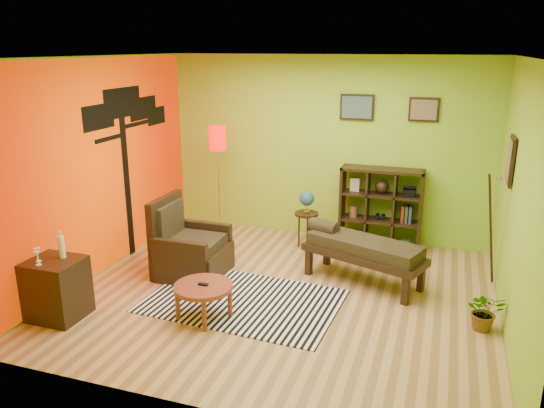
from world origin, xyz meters
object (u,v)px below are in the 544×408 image
(side_cabinet, at_px, (57,288))
(floor_lamp, at_px, (218,148))
(globe_table, at_px, (307,205))
(armchair, at_px, (189,251))
(bench, at_px, (361,248))
(coffee_table, at_px, (203,290))
(potted_plant, at_px, (484,315))
(cube_shelf, at_px, (381,208))

(side_cabinet, relative_size, floor_lamp, 0.56)
(floor_lamp, xyz_separation_m, globe_table, (1.39, 0.06, -0.77))
(armchair, height_order, globe_table, armchair)
(armchair, bearing_deg, globe_table, 49.77)
(side_cabinet, bearing_deg, floor_lamp, 76.92)
(side_cabinet, bearing_deg, bench, 33.13)
(coffee_table, height_order, floor_lamp, floor_lamp)
(globe_table, distance_m, potted_plant, 3.05)
(coffee_table, relative_size, globe_table, 0.75)
(side_cabinet, relative_size, globe_table, 1.14)
(cube_shelf, bearing_deg, potted_plant, -57.18)
(globe_table, xyz_separation_m, potted_plant, (2.44, -1.76, -0.49))
(floor_lamp, xyz_separation_m, cube_shelf, (2.44, 0.44, -0.83))
(cube_shelf, bearing_deg, side_cabinet, -132.85)
(potted_plant, bearing_deg, coffee_table, -166.20)
(globe_table, xyz_separation_m, bench, (0.98, -0.99, -0.20))
(side_cabinet, xyz_separation_m, globe_table, (2.06, 2.97, 0.31))
(armchair, relative_size, floor_lamp, 0.59)
(potted_plant, bearing_deg, armchair, 175.02)
(armchair, distance_m, bench, 2.25)
(cube_shelf, bearing_deg, globe_table, -159.85)
(coffee_table, distance_m, bench, 2.11)
(armchair, bearing_deg, bench, 11.78)
(cube_shelf, height_order, bench, cube_shelf)
(coffee_table, bearing_deg, globe_table, 78.48)
(floor_lamp, distance_m, cube_shelf, 2.61)
(bench, relative_size, potted_plant, 3.83)
(floor_lamp, bearing_deg, side_cabinet, -103.08)
(side_cabinet, bearing_deg, coffee_table, 17.27)
(floor_lamp, height_order, bench, floor_lamp)
(armchair, bearing_deg, potted_plant, -4.98)
(coffee_table, xyz_separation_m, side_cabinet, (-1.56, -0.48, 0.00))
(cube_shelf, bearing_deg, floor_lamp, -169.74)
(globe_table, bearing_deg, potted_plant, -35.92)
(side_cabinet, height_order, potted_plant, side_cabinet)
(side_cabinet, height_order, globe_table, side_cabinet)
(side_cabinet, height_order, cube_shelf, cube_shelf)
(bench, height_order, potted_plant, bench)
(floor_lamp, distance_m, globe_table, 1.59)
(armchair, bearing_deg, cube_shelf, 38.86)
(cube_shelf, height_order, potted_plant, cube_shelf)
(coffee_table, relative_size, cube_shelf, 0.54)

